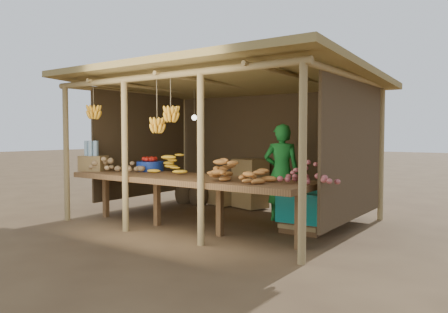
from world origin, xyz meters
The scene contains 13 objects.
ground centered at (0.00, 0.00, 0.00)m, with size 60.00×60.00×0.00m, color brown.
stall_structure centered at (-0.07, 0.02, 1.92)m, with size 4.70×3.50×2.43m.
counter centered at (0.00, -0.95, 0.74)m, with size 3.90×1.05×0.80m.
potato_heap centered at (-1.42, -1.04, 0.98)m, with size 0.90×0.54×0.36m, color #95764D, non-canonical shape.
sweet_potato_heap centered at (0.96, -1.10, 0.98)m, with size 0.87×0.52×0.35m, color #B16D2D, non-canonical shape.
onion_heap centered at (1.90, -0.88, 0.98)m, with size 0.72×0.43×0.35m, color #B05655, non-canonical shape.
banana_pile centered at (-0.48, -0.69, 0.97)m, with size 0.63×0.38×0.35m, color yellow, non-canonical shape.
tomato_basin centered at (-1.11, -0.58, 0.90)m, with size 0.45×0.45×0.24m.
bottle_box centered at (-1.90, -1.12, 0.99)m, with size 0.50×0.45×0.51m.
vendor centered at (0.78, 0.52, 0.79)m, with size 0.58×0.38×1.58m, color #1B7C2B.
tarp_crate centered at (1.46, -0.06, 0.31)m, with size 0.65×0.57×0.76m.
carton_stack centered at (-0.45, 1.20, 0.41)m, with size 1.32×0.61×0.92m.
burlap_sacks centered at (-1.48, 0.96, 0.24)m, with size 0.78×0.41×0.55m.
Camera 1 is at (4.12, -5.82, 1.42)m, focal length 35.00 mm.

